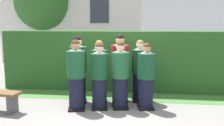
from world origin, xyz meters
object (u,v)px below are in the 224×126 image
(student_rear_row_0, at_px, (78,71))
(student_in_red_blazer, at_px, (120,70))
(student_front_row_3, at_px, (146,78))
(student_rear_row_3, at_px, (140,72))
(student_front_row_2, at_px, (120,77))
(student_rear_row_1, at_px, (99,73))
(student_front_row_0, at_px, (76,77))
(student_front_row_1, at_px, (99,78))

(student_rear_row_0, distance_m, student_in_red_blazer, 1.07)
(student_rear_row_0, bearing_deg, student_front_row_3, -9.47)
(student_rear_row_0, xyz_separation_m, student_rear_row_3, (1.56, 0.29, -0.05))
(student_rear_row_0, height_order, student_rear_row_3, student_rear_row_0)
(student_front_row_2, bearing_deg, student_rear_row_3, 54.64)
(student_rear_row_3, bearing_deg, student_rear_row_1, -168.88)
(student_front_row_3, xyz_separation_m, student_rear_row_0, (-1.72, 0.29, 0.07))
(student_front_row_0, distance_m, student_front_row_1, 0.54)
(student_front_row_3, height_order, student_rear_row_1, student_rear_row_1)
(student_front_row_0, relative_size, student_in_red_blazer, 0.95)
(student_front_row_1, height_order, student_rear_row_1, student_rear_row_1)
(student_front_row_2, relative_size, student_in_red_blazer, 0.92)
(student_front_row_0, distance_m, student_front_row_2, 1.04)
(student_rear_row_1, relative_size, student_rear_row_3, 1.00)
(student_front_row_3, xyz_separation_m, student_in_red_blazer, (-0.67, 0.51, 0.08))
(student_front_row_2, xyz_separation_m, student_in_red_blazer, (-0.06, 0.56, 0.07))
(student_front_row_0, relative_size, student_rear_row_0, 0.97)
(student_front_row_2, height_order, student_rear_row_3, student_front_row_2)
(student_front_row_0, xyz_separation_m, student_rear_row_1, (0.43, 0.65, -0.03))
(student_front_row_3, height_order, student_in_red_blazer, student_in_red_blazer)
(student_front_row_1, distance_m, student_rear_row_1, 0.53)
(student_front_row_1, bearing_deg, student_front_row_3, 7.41)
(student_front_row_2, distance_m, student_rear_row_1, 0.72)
(student_front_row_3, relative_size, student_rear_row_1, 0.98)
(student_front_row_2, height_order, student_in_red_blazer, student_in_red_blazer)
(student_front_row_1, bearing_deg, student_in_red_blazer, 57.07)
(student_front_row_1, relative_size, student_front_row_3, 1.00)
(student_rear_row_1, height_order, student_in_red_blazer, student_in_red_blazer)
(student_rear_row_1, xyz_separation_m, student_in_red_blazer, (0.51, 0.14, 0.07))
(student_rear_row_0, relative_size, student_rear_row_1, 1.07)
(student_rear_row_1, bearing_deg, student_rear_row_0, -170.48)
(student_front_row_1, xyz_separation_m, student_rear_row_1, (-0.09, 0.52, 0.01))
(student_in_red_blazer, bearing_deg, student_front_row_2, -83.48)
(student_front_row_1, bearing_deg, student_rear_row_0, 145.59)
(student_front_row_2, relative_size, student_front_row_3, 1.02)
(student_front_row_0, relative_size, student_rear_row_3, 1.03)
(student_front_row_3, bearing_deg, student_front_row_0, -170.51)
(student_front_row_2, relative_size, student_rear_row_1, 1.00)
(student_front_row_2, relative_size, student_rear_row_0, 0.94)
(student_front_row_1, height_order, student_front_row_2, student_front_row_2)
(student_rear_row_0, xyz_separation_m, student_rear_row_1, (0.53, 0.09, -0.05))
(student_rear_row_0, height_order, student_in_red_blazer, student_in_red_blazer)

